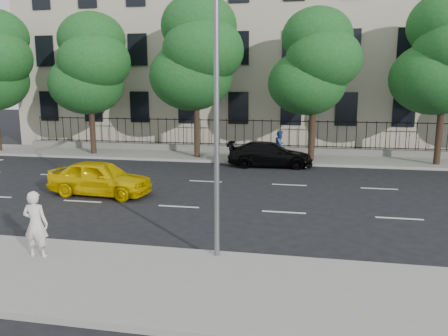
% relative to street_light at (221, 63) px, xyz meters
% --- Properties ---
extents(ground, '(120.00, 120.00, 0.00)m').
position_rel_street_light_xyz_m(ground, '(-2.50, 1.77, -5.15)').
color(ground, black).
rests_on(ground, ground).
extents(near_sidewalk, '(60.00, 4.00, 0.15)m').
position_rel_street_light_xyz_m(near_sidewalk, '(-2.50, -2.23, -5.07)').
color(near_sidewalk, gray).
rests_on(near_sidewalk, ground).
extents(far_sidewalk, '(60.00, 4.00, 0.15)m').
position_rel_street_light_xyz_m(far_sidewalk, '(-2.50, 15.77, -5.07)').
color(far_sidewalk, gray).
rests_on(far_sidewalk, ground).
extents(lane_markings, '(49.60, 4.62, 0.01)m').
position_rel_street_light_xyz_m(lane_markings, '(-2.50, 6.52, -5.14)').
color(lane_markings, silver).
rests_on(lane_markings, ground).
extents(masonry_building, '(34.60, 12.11, 18.50)m').
position_rel_street_light_xyz_m(masonry_building, '(-2.50, 24.72, 3.87)').
color(masonry_building, '#BAAB94').
rests_on(masonry_building, ground).
extents(iron_fence, '(30.00, 0.50, 2.20)m').
position_rel_street_light_xyz_m(iron_fence, '(-2.50, 17.47, -4.50)').
color(iron_fence, slate).
rests_on(iron_fence, far_sidewalk).
extents(street_light, '(0.25, 3.32, 8.05)m').
position_rel_street_light_xyz_m(street_light, '(0.00, 0.00, 0.00)').
color(street_light, slate).
rests_on(street_light, near_sidewalk).
extents(tree_b, '(5.53, 5.12, 8.97)m').
position_rel_street_light_xyz_m(tree_b, '(-11.46, 15.13, 0.69)').
color(tree_b, '#382619').
rests_on(tree_b, far_sidewalk).
extents(tree_c, '(5.89, 5.50, 9.80)m').
position_rel_street_light_xyz_m(tree_c, '(-4.46, 15.13, 1.26)').
color(tree_c, '#382619').
rests_on(tree_c, far_sidewalk).
extents(tree_d, '(5.34, 4.94, 8.84)m').
position_rel_street_light_xyz_m(tree_d, '(2.54, 15.13, 0.69)').
color(tree_d, '#382619').
rests_on(tree_d, far_sidewalk).
extents(tree_e, '(5.71, 5.31, 9.46)m').
position_rel_street_light_xyz_m(tree_e, '(9.54, 15.13, 1.05)').
color(tree_e, '#382619').
rests_on(tree_e, far_sidewalk).
extents(yellow_taxi, '(4.46, 2.08, 1.48)m').
position_rel_street_light_xyz_m(yellow_taxi, '(-6.25, 5.37, -4.41)').
color(yellow_taxi, '#EFC600').
rests_on(yellow_taxi, ground).
extents(black_sedan, '(4.93, 2.27, 1.40)m').
position_rel_street_light_xyz_m(black_sedan, '(0.20, 13.27, -4.45)').
color(black_sedan, black).
rests_on(black_sedan, ground).
extents(woman_near, '(0.68, 0.48, 1.77)m').
position_rel_street_light_xyz_m(woman_near, '(-4.60, -1.52, -4.11)').
color(woman_near, silver).
rests_on(woman_near, near_sidewalk).
extents(pedestrian_far, '(0.88, 1.01, 1.75)m').
position_rel_street_light_xyz_m(pedestrian_far, '(0.65, 14.95, -4.12)').
color(pedestrian_far, navy).
rests_on(pedestrian_far, far_sidewalk).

